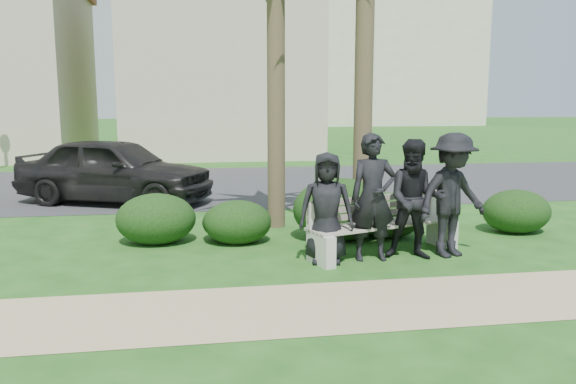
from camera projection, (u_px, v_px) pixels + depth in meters
name	position (u px, v px, depth m)	size (l,w,h in m)	color
ground	(344.00, 260.00, 8.11)	(160.00, 160.00, 0.00)	#1B4F16
footpath	(384.00, 303.00, 6.35)	(30.00, 1.60, 0.01)	tan
asphalt_street	(272.00, 183.00, 15.91)	(160.00, 8.00, 0.01)	#2D2D30
stucco_bldg_right	(220.00, 71.00, 24.94)	(8.40, 8.40, 7.30)	beige
hotel_tower	(342.00, 1.00, 61.85)	(26.00, 18.00, 37.30)	#EAE3C4
park_bench	(384.00, 229.00, 8.37)	(2.57, 1.29, 0.84)	gray
man_a	(326.00, 208.00, 7.88)	(0.77, 0.50, 1.57)	black
man_b	(373.00, 197.00, 7.98)	(0.67, 0.44, 1.82)	black
man_c	(415.00, 200.00, 8.06)	(0.84, 0.66, 1.74)	black
man_d	(452.00, 195.00, 8.17)	(1.18, 0.68, 1.82)	black
hedge_a	(156.00, 217.00, 9.05)	(1.27, 1.05, 0.83)	black
hedge_b	(238.00, 221.00, 9.06)	(1.10, 0.91, 0.72)	black
hedge_c	(233.00, 221.00, 9.24)	(1.00, 0.83, 0.65)	black
hedge_d	(340.00, 207.00, 9.35)	(1.60, 1.32, 1.05)	black
hedge_e	(388.00, 214.00, 9.49)	(1.19, 0.98, 0.77)	black
hedge_f	(517.00, 210.00, 9.82)	(1.19, 0.98, 0.78)	black
car_a	(115.00, 170.00, 12.65)	(1.77, 4.40, 1.50)	black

